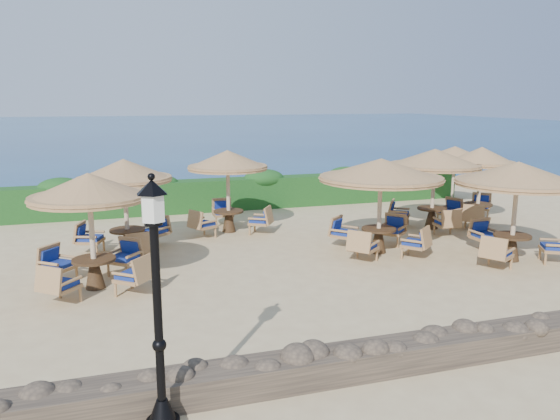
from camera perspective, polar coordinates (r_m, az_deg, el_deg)
The scene contains 13 objects.
ground at distance 14.96m, azimuth 3.97°, elevation -4.96°, with size 120.00×120.00×0.00m, color tan.
sea at distance 83.62m, azimuth -13.88°, elevation 8.31°, with size 160.00×160.00×0.00m, color navy.
hedge at distance 21.52m, azimuth -2.97°, elevation 1.79°, with size 18.00×0.90×1.20m, color #143E15.
stone_wall at distance 9.74m, azimuth 17.71°, elevation -13.43°, with size 15.00×0.65×0.44m, color brown.
lamp_post at distance 7.09m, azimuth -12.62°, elevation -11.04°, with size 0.44×0.44×3.31m.
extra_parasol at distance 22.77m, azimuth 17.80°, elevation 5.78°, with size 2.30×2.30×2.41m.
cafe_set_0 at distance 12.80m, azimuth -19.20°, elevation -0.22°, with size 2.62×2.62×2.65m.
cafe_set_1 at distance 15.21m, azimuth 10.46°, elevation 2.71°, with size 3.43×3.43×2.65m.
cafe_set_2 at distance 15.47m, azimuth 23.50°, elevation 2.21°, with size 3.19×3.19×2.65m.
cafe_set_3 at distance 15.44m, azimuth -15.91°, elevation 2.22°, with size 2.73×2.74×2.65m.
cafe_set_4 at distance 17.47m, azimuth -5.47°, elevation 3.63°, with size 2.77×2.69×2.65m.
cafe_set_5 at distance 18.53m, azimuth 15.82°, elevation 4.01°, with size 2.99×2.99×2.65m.
cafe_set_6 at distance 19.78m, azimuth 20.22°, elevation 3.99°, with size 2.41×2.53×2.65m.
Camera 1 is at (-5.25, -13.35, 4.24)m, focal length 35.00 mm.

